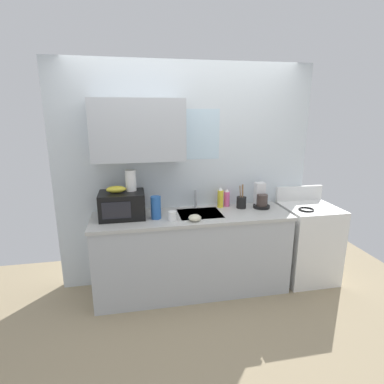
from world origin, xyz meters
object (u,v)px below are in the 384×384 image
cereal_canister (156,208)px  small_bowl (195,218)px  paper_towel_roll (131,180)px  dish_soap_bottle_pink (227,198)px  utensil_crock (241,202)px  dish_soap_bottle_yellow (220,198)px  mug_white (172,216)px  stove_range (307,242)px  banana_bunch (116,189)px  coffee_maker (261,198)px  microwave (122,205)px

cereal_canister → small_bowl: size_ratio=1.81×
paper_towel_roll → small_bowl: paper_towel_roll is taller
cereal_canister → paper_towel_roll: bearing=148.0°
dish_soap_bottle_pink → utensil_crock: bearing=-34.7°
dish_soap_bottle_yellow → small_bowl: bearing=-134.1°
cereal_canister → dish_soap_bottle_pink: bearing=17.7°
dish_soap_bottle_pink → mug_white: (-0.69, -0.36, -0.05)m
stove_range → small_bowl: bearing=-171.8°
banana_bunch → coffee_maker: (1.61, 0.06, -0.20)m
microwave → cereal_canister: (0.34, -0.10, -0.02)m
dish_soap_bottle_pink → small_bowl: (-0.47, -0.42, -0.06)m
dish_soap_bottle_yellow → utensil_crock: size_ratio=0.85×
stove_range → mug_white: bearing=-175.0°
banana_bunch → dish_soap_bottle_yellow: size_ratio=0.84×
paper_towel_roll → cereal_canister: 0.39m
small_bowl → microwave: bearing=160.9°
banana_bunch → paper_towel_roll: bearing=18.4°
mug_white → banana_bunch: bearing=160.9°
microwave → dish_soap_bottle_pink: 1.20m
dish_soap_bottle_pink → cereal_canister: (-0.84, -0.27, 0.02)m
cereal_canister → banana_bunch: bearing=165.6°
microwave → banana_bunch: 0.18m
coffee_maker → utensil_crock: size_ratio=1.01×
stove_range → coffee_maker: size_ratio=3.86×
microwave → dish_soap_bottle_pink: (1.18, 0.17, -0.04)m
microwave → stove_range: bearing=-1.2°
paper_towel_roll → mug_white: paper_towel_roll is taller
small_bowl → banana_bunch: bearing=162.0°
stove_range → paper_towel_roll: 2.20m
cereal_canister → mug_white: (0.16, -0.09, -0.07)m
utensil_crock → small_bowl: utensil_crock is taller
stove_range → coffee_maker: 0.80m
stove_range → small_bowl: (-1.42, -0.20, 0.47)m
dish_soap_bottle_pink → cereal_canister: cereal_canister is taller
banana_bunch → dish_soap_bottle_pink: banana_bunch is taller
mug_white → small_bowl: mug_white is taller
dish_soap_bottle_pink → small_bowl: 0.63m
utensil_crock → paper_towel_roll: bearing=-179.1°
banana_bunch → dish_soap_bottle_pink: 1.26m
cereal_canister → mug_white: bearing=-29.6°
cereal_canister → small_bowl: cereal_canister is taller
coffee_maker → mug_white: 1.09m
paper_towel_roll → dish_soap_bottle_pink: bearing=6.3°
microwave → utensil_crock: utensil_crock is taller
cereal_canister → utensil_crock: size_ratio=0.85×
microwave → small_bowl: microwave is taller
stove_range → dish_soap_bottle_pink: 1.12m
dish_soap_bottle_yellow → cereal_canister: dish_soap_bottle_yellow is taller
coffee_maker → dish_soap_bottle_yellow: size_ratio=1.18×
coffee_maker → microwave: bearing=-177.8°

